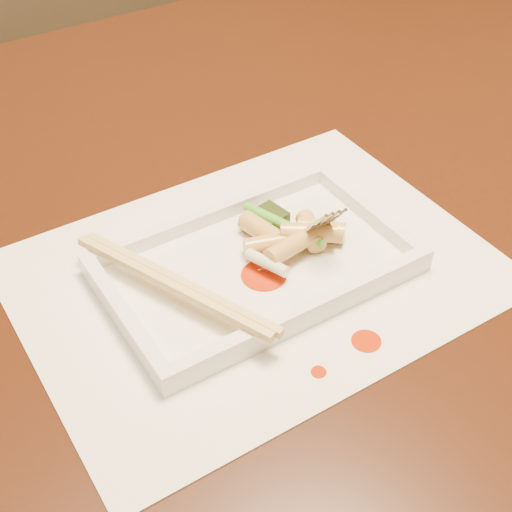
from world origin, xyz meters
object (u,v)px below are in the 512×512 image
placemat (256,272)px  plate_base (256,268)px  table (243,258)px  chopstick_a (170,285)px  fork (314,159)px

placemat → plate_base: (0.00, 0.00, 0.00)m
table → plate_base: (-0.06, -0.12, 0.11)m
placemat → chopstick_a: (-0.08, 0.00, 0.03)m
table → chopstick_a: bearing=-139.7°
plate_base → chopstick_a: chopstick_a is taller
table → chopstick_a: chopstick_a is taller
chopstick_a → table: bearing=40.3°
plate_base → chopstick_a: 0.08m
table → plate_base: 0.17m
placemat → chopstick_a: bearing=180.0°
placemat → plate_base: plate_base is taller
plate_base → fork: bearing=14.4°
placemat → fork: fork is taller
chopstick_a → fork: fork is taller
fork → placemat: bearing=-165.6°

